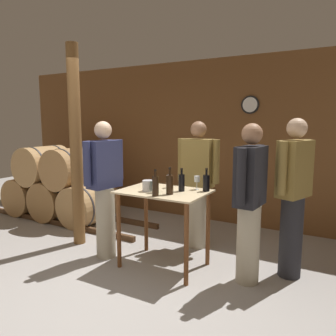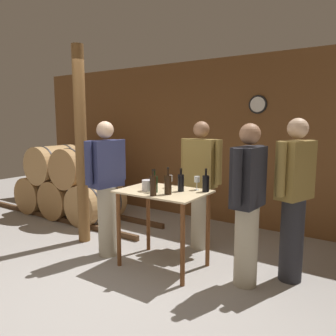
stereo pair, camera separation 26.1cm
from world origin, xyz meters
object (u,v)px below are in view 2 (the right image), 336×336
wine_bottle_center (168,184)px  wine_glass_near_left (170,179)px  person_host (107,186)px  person_visitor_near_door (294,197)px  wine_bottle_right (181,182)px  wine_bottle_far_right (206,183)px  person_visitor_bearded (248,202)px  wine_bottle_left (153,185)px  wine_glass_near_center (197,180)px  wooden_post (81,146)px  wine_bottle_far_left (154,184)px  person_visitor_with_scarf (201,182)px  ice_bucket (147,185)px

wine_bottle_center → wine_glass_near_left: bearing=120.2°
wine_bottle_center → wine_glass_near_left: 0.36m
person_host → person_visitor_near_door: bearing=15.8°
wine_bottle_right → wine_bottle_far_right: bearing=29.2°
wine_bottle_right → person_visitor_bearded: (0.78, 0.02, -0.12)m
wine_bottle_far_right → wine_bottle_center: bearing=-129.2°
wine_bottle_left → wine_glass_near_center: wine_bottle_left is taller
wine_bottle_far_right → wine_glass_near_left: 0.46m
wooden_post → wine_bottle_far_right: wooden_post is taller
wine_bottle_far_left → person_host: person_host is taller
wooden_post → person_host: bearing=-15.6°
wine_bottle_far_right → wooden_post: bearing=-174.8°
wine_bottle_far_left → wine_glass_near_center: 0.50m
wine_bottle_center → wine_bottle_far_right: size_ratio=1.13×
person_visitor_bearded → wine_bottle_right: bearing=-178.7°
wine_bottle_far_left → wine_glass_near_left: bearing=89.7°
wine_bottle_right → person_visitor_with_scarf: 0.67m
wine_glass_near_center → ice_bucket: bearing=-141.2°
wooden_post → wine_bottle_right: size_ratio=10.23×
wine_bottle_right → wine_glass_near_center: size_ratio=1.65×
wine_bottle_far_left → person_host: (-0.73, 0.00, -0.11)m
wine_glass_near_center → person_visitor_bearded: person_visitor_bearded is taller
wine_bottle_center → person_host: bearing=-180.0°
wine_bottle_left → wine_bottle_right: (0.13, 0.36, -0.01)m
person_visitor_with_scarf → wine_bottle_right: bearing=-81.8°
person_host → wine_glass_near_center: bearing=19.4°
wine_bottle_far_right → person_host: bearing=-163.9°
person_visitor_with_scarf → person_visitor_near_door: (1.24, -0.27, 0.02)m
wine_bottle_center → ice_bucket: (-0.29, 0.02, -0.05)m
wine_bottle_right → person_visitor_bearded: person_visitor_bearded is taller
wine_glass_near_left → person_visitor_bearded: person_visitor_bearded is taller
person_host → person_visitor_near_door: size_ratio=0.98×
wine_bottle_far_left → wine_bottle_right: size_ratio=0.99×
wine_glass_near_left → person_visitor_near_door: size_ratio=0.09×
wine_bottle_right → wine_bottle_far_right: same height
wine_bottle_right → wine_glass_near_left: wine_bottle_right is taller
wine_bottle_far_left → person_host: size_ratio=0.15×
wine_bottle_far_left → wine_bottle_right: (0.22, 0.21, 0.00)m
wine_bottle_far_left → wine_glass_near_center: bearing=48.5°
wine_bottle_right → person_visitor_near_door: size_ratio=0.15×
wine_bottle_far_right → wine_glass_near_center: size_ratio=1.66×
wine_bottle_left → wine_bottle_center: (0.09, 0.15, -0.00)m
person_visitor_bearded → person_visitor_near_door: bearing=44.8°
wine_glass_near_center → person_visitor_bearded: size_ratio=0.10×
wooden_post → wine_bottle_center: wooden_post is taller
wine_bottle_right → person_host: 0.98m
ice_bucket → wine_bottle_far_left: bearing=-8.7°
wooden_post → person_visitor_with_scarf: (1.49, 0.69, -0.45)m
wine_bottle_center → wine_bottle_right: (0.04, 0.21, -0.01)m
wooden_post → wine_bottle_left: 1.53m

